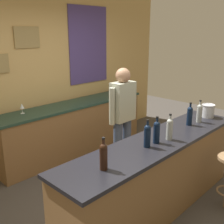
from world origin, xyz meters
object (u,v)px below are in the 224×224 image
Objects in this scene: wine_bottle_b at (147,135)px; wine_glass_a at (22,106)px; wine_bottle_c at (157,131)px; coffee_mug at (126,89)px; wine_bottle_a at (104,155)px; wine_bottle_d at (170,128)px; wine_bottle_e at (190,115)px; ice_bucket at (208,110)px; wine_bottle_f at (199,112)px; wine_glass_b at (117,89)px; bartender at (123,115)px.

wine_glass_a is at bearing 97.04° from wine_bottle_b.
wine_bottle_c reaches higher than coffee_mug.
wine_glass_a is at bearing 79.62° from wine_bottle_a.
wine_bottle_c is 2.45× the size of coffee_mug.
wine_bottle_c is 0.19m from wine_bottle_d.
wine_bottle_e is 1.97× the size of wine_glass_a.
wine_bottle_a is 3.40m from coffee_mug.
ice_bucket is at bearing -51.19° from wine_glass_a.
wine_bottle_f is 1.97× the size of wine_glass_b.
ice_bucket is at bearing 3.65° from wine_bottle_d.
wine_glass_b is (2.00, -0.12, 0.00)m from wine_glass_a.
wine_bottle_f is (0.20, -0.03, 0.00)m from wine_bottle_e.
wine_bottle_d and wine_bottle_e have the same top height.
wine_bottle_f is 2.45× the size of coffee_mug.
wine_bottle_a is 1.97× the size of wine_glass_a.
wine_bottle_c is 1.30m from ice_bucket.
wine_bottle_c is 1.97× the size of wine_glass_b.
wine_bottle_b is at bearing -179.44° from ice_bucket.
wine_bottle_f is at bearing -112.35° from coffee_mug.
wine_glass_a is at bearing 101.15° from wine_bottle_c.
wine_bottle_e is 1.63× the size of ice_bucket.
wine_bottle_e is at bearing 170.31° from wine_bottle_f.
wine_bottle_a reaches higher than ice_bucket.
wine_bottle_a is at bearing -144.18° from bartender.
coffee_mug is at bearing 51.82° from wine_bottle_d.
wine_bottle_a is at bearing 178.04° from wine_bottle_d.
wine_bottle_e and wine_bottle_f have the same top height.
wine_bottle_a is 1.83m from wine_bottle_f.
ice_bucket is at bearing 0.92° from wine_bottle_c.
ice_bucket is (0.30, 0.02, -0.04)m from wine_bottle_f.
wine_bottle_c is 2.78m from coffee_mug.
ice_bucket is at bearing -105.01° from coffee_mug.
wine_bottle_b is 0.16m from wine_bottle_c.
wine_glass_b is at bearing 40.78° from wine_bottle_a.
wine_bottle_c and wine_bottle_f have the same top height.
wine_bottle_b is 1.97× the size of wine_glass_a.
wine_bottle_c is at bearing -78.85° from wine_glass_a.
wine_glass_a is at bearing 128.81° from ice_bucket.
wine_bottle_a is 1.00× the size of wine_bottle_f.
wine_bottle_a and wine_bottle_b have the same top height.
bartender is at bearing 35.82° from wine_bottle_a.
wine_bottle_d is at bearing -123.46° from wine_glass_b.
coffee_mug is (2.68, 2.09, -0.11)m from wine_bottle_a.
ice_bucket is (0.82, -0.91, 0.08)m from bartender.
bartender reaches higher than wine_bottle_a.
wine_glass_a is at bearing 177.63° from coffee_mug.
wine_bottle_b is at bearing 179.95° from wine_bottle_f.
wine_bottle_e is 2.29m from coffee_mug.
wine_bottle_d is 2.52m from wine_glass_b.
wine_bottle_e reaches higher than ice_bucket.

